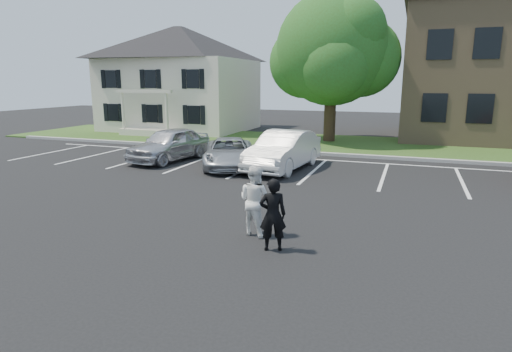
# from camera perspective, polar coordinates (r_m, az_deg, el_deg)

# --- Properties ---
(ground_plane) EXTENTS (90.00, 90.00, 0.00)m
(ground_plane) POSITION_cam_1_polar(r_m,az_deg,el_deg) (10.52, -1.88, -7.78)
(ground_plane) COLOR black
(ground_plane) RESTS_ON ground
(curb) EXTENTS (40.00, 0.30, 0.15)m
(curb) POSITION_cam_1_polar(r_m,az_deg,el_deg) (21.76, 9.99, 2.87)
(curb) COLOR gray
(curb) RESTS_ON ground
(grass_strip) EXTENTS (44.00, 8.00, 0.08)m
(grass_strip) POSITION_cam_1_polar(r_m,az_deg,el_deg) (25.67, 11.58, 4.18)
(grass_strip) COLOR #203D11
(grass_strip) RESTS_ON ground
(stall_lines) EXTENTS (34.00, 5.36, 0.01)m
(stall_lines) POSITION_cam_1_polar(r_m,az_deg,el_deg) (18.60, 12.54, 0.92)
(stall_lines) COLOR white
(stall_lines) RESTS_ON ground
(house) EXTENTS (10.30, 9.22, 7.60)m
(house) POSITION_cam_1_polar(r_m,az_deg,el_deg) (33.57, -10.05, 12.63)
(house) COLOR beige
(house) RESTS_ON ground
(tree) EXTENTS (7.80, 7.20, 8.80)m
(tree) POSITION_cam_1_polar(r_m,az_deg,el_deg) (26.66, 10.36, 15.97)
(tree) COLOR black
(tree) RESTS_ON ground
(man_black_suit) EXTENTS (0.70, 0.58, 1.62)m
(man_black_suit) POSITION_cam_1_polar(r_m,az_deg,el_deg) (9.33, 2.25, -5.18)
(man_black_suit) COLOR black
(man_black_suit) RESTS_ON ground
(man_white_shirt) EXTENTS (0.99, 0.88, 1.71)m
(man_white_shirt) POSITION_cam_1_polar(r_m,az_deg,el_deg) (10.26, -0.17, -3.26)
(man_white_shirt) COLOR white
(man_white_shirt) RESTS_ON ground
(car_silver_west) EXTENTS (2.53, 4.79, 1.55)m
(car_silver_west) POSITION_cam_1_polar(r_m,az_deg,el_deg) (20.45, -11.43, 4.19)
(car_silver_west) COLOR silver
(car_silver_west) RESTS_ON ground
(car_silver_minivan) EXTENTS (3.63, 4.93, 1.24)m
(car_silver_minivan) POSITION_cam_1_polar(r_m,az_deg,el_deg) (18.54, -3.61, 3.10)
(car_silver_minivan) COLOR #AEB1B6
(car_silver_minivan) RESTS_ON ground
(car_white_sedan) EXTENTS (2.22, 5.05, 1.61)m
(car_white_sedan) POSITION_cam_1_polar(r_m,az_deg,el_deg) (18.04, 3.68, 3.43)
(car_white_sedan) COLOR white
(car_white_sedan) RESTS_ON ground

